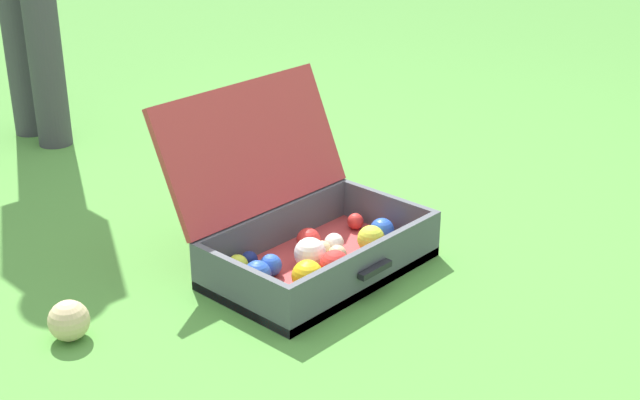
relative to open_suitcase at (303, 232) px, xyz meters
The scene contains 3 objects.
ground_plane 0.12m from the open_suitcase, 96.88° to the right, with size 16.00×16.00×0.00m, color #4C8C38.
open_suitcase is the anchor object (origin of this frame).
stray_ball_on_grass 0.64m from the open_suitcase, 166.79° to the left, with size 0.10×0.10×0.10m, color #D1B784.
Camera 1 is at (-1.50, -1.39, 1.10)m, focal length 49.71 mm.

